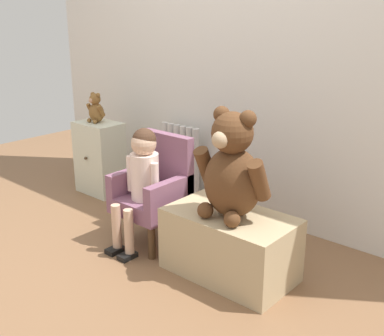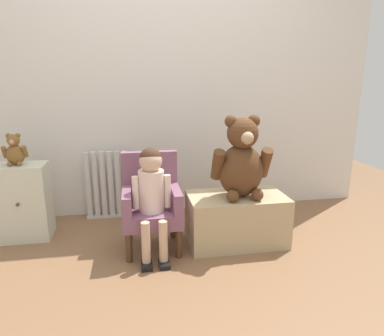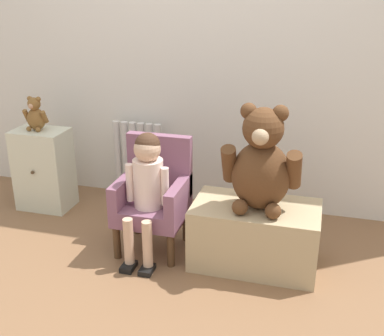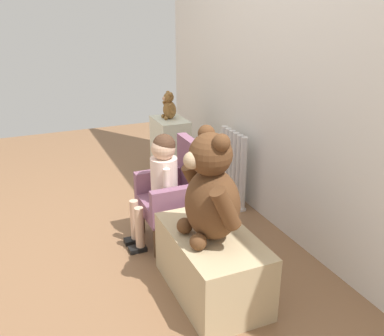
# 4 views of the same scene
# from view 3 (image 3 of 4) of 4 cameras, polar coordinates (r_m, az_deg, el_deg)

# --- Properties ---
(ground_plane) EXTENTS (6.00, 6.00, 0.00)m
(ground_plane) POSITION_cam_3_polar(r_m,az_deg,el_deg) (2.50, -6.24, -15.77)
(ground_plane) COLOR brown
(back_wall) EXTENTS (3.80, 0.05, 2.40)m
(back_wall) POSITION_cam_3_polar(r_m,az_deg,el_deg) (3.24, 1.58, 15.96)
(back_wall) COLOR silver
(back_wall) RESTS_ON ground_plane
(radiator) EXTENTS (0.37, 0.05, 0.58)m
(radiator) POSITION_cam_3_polar(r_m,az_deg,el_deg) (3.47, -6.42, 0.71)
(radiator) COLOR silver
(radiator) RESTS_ON ground_plane
(small_dresser) EXTENTS (0.36, 0.27, 0.57)m
(small_dresser) POSITION_cam_3_polar(r_m,az_deg,el_deg) (3.49, -17.14, -0.14)
(small_dresser) COLOR beige
(small_dresser) RESTS_ON ground_plane
(child_armchair) EXTENTS (0.39, 0.37, 0.67)m
(child_armchair) POSITION_cam_3_polar(r_m,az_deg,el_deg) (2.83, -4.52, -3.19)
(child_armchair) COLOR #81526A
(child_armchair) RESTS_ON ground_plane
(child_figure) EXTENTS (0.25, 0.35, 0.74)m
(child_figure) POSITION_cam_3_polar(r_m,az_deg,el_deg) (2.68, -5.39, -1.25)
(child_figure) COLOR #F3D6C9
(child_figure) RESTS_ON ground_plane
(low_bench) EXTENTS (0.69, 0.40, 0.36)m
(low_bench) POSITION_cam_3_polar(r_m,az_deg,el_deg) (2.73, 7.45, -7.87)
(low_bench) COLOR tan
(low_bench) RESTS_ON ground_plane
(large_teddy_bear) EXTENTS (0.42, 0.29, 0.57)m
(large_teddy_bear) POSITION_cam_3_polar(r_m,az_deg,el_deg) (2.53, 8.22, 0.43)
(large_teddy_bear) COLOR #57351D
(large_teddy_bear) RESTS_ON low_bench
(small_teddy_bear) EXTENTS (0.17, 0.12, 0.23)m
(small_teddy_bear) POSITION_cam_3_polar(r_m,az_deg,el_deg) (3.38, -18.05, 5.95)
(small_teddy_bear) COLOR brown
(small_teddy_bear) RESTS_ON small_dresser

